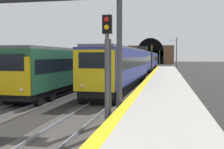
# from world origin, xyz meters

# --- Properties ---
(platform_right_edge_strip) EXTENTS (112.00, 0.50, 0.01)m
(platform_right_edge_strip) POSITION_xyz_m (0.00, -2.35, 0.95)
(platform_right_edge_strip) COLOR yellow
(platform_right_edge_strip) RESTS_ON platform_right
(train_main_approaching) EXTENTS (62.17, 3.23, 4.91)m
(train_main_approaching) POSITION_xyz_m (40.78, 0.00, 2.30)
(train_main_approaching) COLOR navy
(train_main_approaching) RESTS_ON ground_plane
(train_adjacent_platform) EXTENTS (41.60, 3.00, 3.89)m
(train_adjacent_platform) POSITION_xyz_m (28.86, 4.78, 2.23)
(train_adjacent_platform) COLOR #235638
(train_adjacent_platform) RESTS_ON ground_plane
(railway_signal_near) EXTENTS (0.39, 0.38, 4.89)m
(railway_signal_near) POSITION_xyz_m (4.40, -1.83, 2.88)
(railway_signal_near) COLOR #4C4C54
(railway_signal_near) RESTS_ON ground_plane
(railway_signal_mid) EXTENTS (0.39, 0.38, 5.05)m
(railway_signal_mid) POSITION_xyz_m (37.23, -1.83, 3.07)
(railway_signal_mid) COLOR #38383D
(railway_signal_mid) RESTS_ON ground_plane
(railway_signal_far) EXTENTS (0.39, 0.38, 5.04)m
(railway_signal_far) POSITION_xyz_m (83.91, -1.83, 3.06)
(railway_signal_far) COLOR #4C4C54
(railway_signal_far) RESTS_ON ground_plane
(overhead_signal_gantry) EXTENTS (0.70, 8.86, 6.95)m
(overhead_signal_gantry) POSITION_xyz_m (6.87, 2.39, 5.28)
(overhead_signal_gantry) COLOR #3F3F47
(overhead_signal_gantry) RESTS_ON ground_plane
(tunnel_portal) EXTENTS (2.46, 18.63, 10.48)m
(tunnel_portal) POSITION_xyz_m (106.43, 2.39, 3.79)
(tunnel_portal) COLOR brown
(tunnel_portal) RESTS_ON ground_plane
(catenary_mast_far) EXTENTS (0.22, 2.05, 7.48)m
(catenary_mast_far) POSITION_xyz_m (58.15, -6.29, 3.85)
(catenary_mast_far) COLOR #595B60
(catenary_mast_far) RESTS_ON ground_plane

